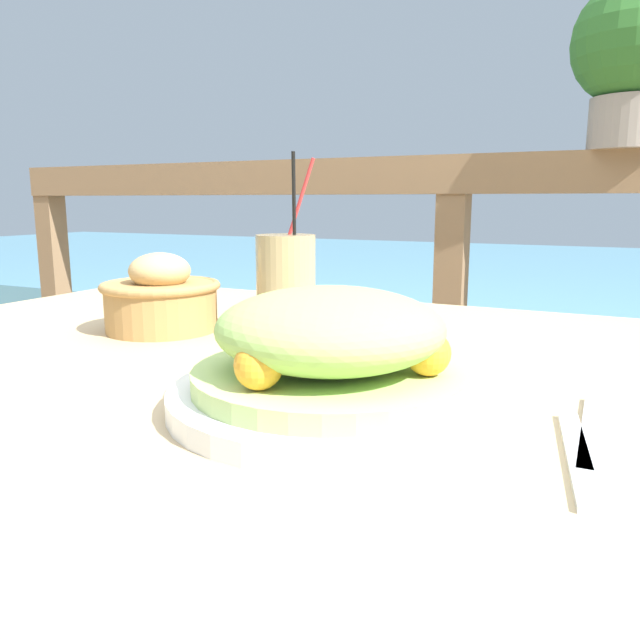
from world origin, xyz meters
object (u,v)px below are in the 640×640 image
(salad_plate, at_px, (330,358))
(potted_plant, at_px, (635,53))
(drink_glass, at_px, (286,285))
(bread_basket, at_px, (161,298))

(salad_plate, relative_size, potted_plant, 0.86)
(salad_plate, bearing_deg, drink_glass, 126.28)
(bread_basket, xyz_separation_m, potted_plant, (0.59, 0.80, 0.44))
(drink_glass, height_order, bread_basket, drink_glass)
(drink_glass, bearing_deg, bread_basket, -164.52)
(salad_plate, distance_m, potted_plant, 1.12)
(potted_plant, bearing_deg, salad_plate, -102.07)
(drink_glass, bearing_deg, potted_plant, 61.76)
(bread_basket, bearing_deg, salad_plate, -29.34)
(bread_basket, relative_size, potted_plant, 0.50)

